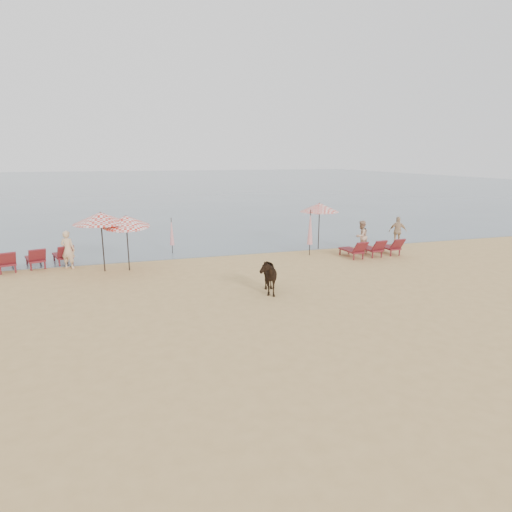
{
  "coord_description": "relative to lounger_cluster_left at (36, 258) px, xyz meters",
  "views": [
    {
      "loc": [
        -5.08,
        -11.53,
        5.14
      ],
      "look_at": [
        0.0,
        5.0,
        1.1
      ],
      "focal_mm": 30.0,
      "sensor_mm": 36.0,
      "label": 1
    }
  ],
  "objects": [
    {
      "name": "ground",
      "position": [
        9.25,
        -10.21,
        -0.48
      ],
      "size": [
        120.0,
        120.0,
        0.0
      ],
      "primitive_type": "plane",
      "color": "tan",
      "rests_on": "ground"
    },
    {
      "name": "sea",
      "position": [
        9.25,
        69.79,
        -0.48
      ],
      "size": [
        160.0,
        140.0,
        0.06
      ],
      "primitive_type": "cube",
      "color": "#51606B",
      "rests_on": "ground"
    },
    {
      "name": "lounger_cluster_left",
      "position": [
        0.0,
        0.0,
        0.0
      ],
      "size": [
        3.57,
        2.72,
        0.69
      ],
      "rotation": [
        0.0,
        0.0,
        0.3
      ],
      "color": "maroon",
      "rests_on": "ground"
    },
    {
      "name": "lounger_cluster_right",
      "position": [
        16.48,
        -2.56,
        -0.03
      ],
      "size": [
        3.08,
        1.95,
        0.65
      ],
      "rotation": [
        0.0,
        0.0,
        0.07
      ],
      "color": "maroon",
      "rests_on": "ground"
    },
    {
      "name": "umbrella_open_left_a",
      "position": [
        3.1,
        -1.59,
        1.97
      ],
      "size": [
        2.4,
        2.4,
        2.73
      ],
      "rotation": [
        0.0,
        0.0,
        -0.26
      ],
      "color": "black",
      "rests_on": "ground"
    },
    {
      "name": "umbrella_open_left_b",
      "position": [
        4.18,
        -1.76,
        1.81
      ],
      "size": [
        2.08,
        2.12,
        2.65
      ],
      "rotation": [
        0.0,
        0.0,
        0.24
      ],
      "color": "black",
      "rests_on": "ground"
    },
    {
      "name": "umbrella_open_right",
      "position": [
        14.52,
        -0.08,
        1.89
      ],
      "size": [
        2.16,
        2.16,
        2.63
      ],
      "rotation": [
        0.0,
        0.0,
        0.37
      ],
      "color": "black",
      "rests_on": "ground"
    },
    {
      "name": "umbrella_closed_left",
      "position": [
        6.48,
        1.17,
        0.72
      ],
      "size": [
        0.24,
        0.24,
        1.96
      ],
      "rotation": [
        0.0,
        0.0,
        0.07
      ],
      "color": "black",
      "rests_on": "ground"
    },
    {
      "name": "umbrella_closed_right",
      "position": [
        13.42,
        -1.36,
        1.01
      ],
      "size": [
        0.3,
        0.3,
        2.43
      ],
      "rotation": [
        0.0,
        0.0,
        0.23
      ],
      "color": "black",
      "rests_on": "ground"
    },
    {
      "name": "cow",
      "position": [
        9.18,
        -6.76,
        0.24
      ],
      "size": [
        1.02,
        1.8,
        1.44
      ],
      "primitive_type": "imported",
      "rotation": [
        0.0,
        0.0,
        -0.15
      ],
      "color": "black",
      "rests_on": "ground"
    },
    {
      "name": "beachgoer_left",
      "position": [
        1.5,
        -0.6,
        0.42
      ],
      "size": [
        0.78,
        0.67,
        1.81
      ],
      "primitive_type": "imported",
      "rotation": [
        0.0,
        0.0,
        2.72
      ],
      "color": "#D4AE85",
      "rests_on": "ground"
    },
    {
      "name": "beachgoer_right_a",
      "position": [
        16.48,
        -1.37,
        0.38
      ],
      "size": [
        1.03,
        0.94,
        1.72
      ],
      "primitive_type": "imported",
      "rotation": [
        0.0,
        0.0,
        3.57
      ],
      "color": "tan",
      "rests_on": "ground"
    },
    {
      "name": "beachgoer_right_b",
      "position": [
        19.39,
        -0.55,
        0.37
      ],
      "size": [
        1.08,
        0.82,
        1.71
      ],
      "primitive_type": "imported",
      "rotation": [
        0.0,
        0.0,
        2.68
      ],
      "color": "tan",
      "rests_on": "ground"
    }
  ]
}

